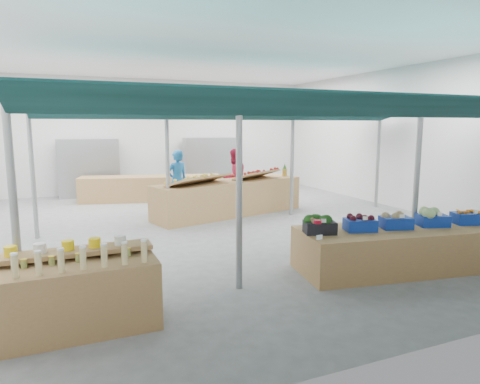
{
  "coord_description": "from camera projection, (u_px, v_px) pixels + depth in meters",
  "views": [
    {
      "loc": [
        -3.46,
        -9.82,
        2.49
      ],
      "look_at": [
        0.04,
        -1.6,
        1.1
      ],
      "focal_mm": 32.0,
      "sensor_mm": 36.0,
      "label": 1
    }
  ],
  "objects": [
    {
      "name": "back_shelving_right",
      "position": [
        210.0,
        164.0,
        16.72
      ],
      "size": [
        2.0,
        0.5,
        2.0
      ],
      "primitive_type": "cube",
      "color": "#B23F33",
      "rests_on": "floor"
    },
    {
      "name": "far_counter",
      "position": [
        151.0,
        188.0,
        14.26
      ],
      "size": [
        4.67,
        2.03,
        0.83
      ],
      "primitive_type": "cube",
      "rotation": [
        0.0,
        0.0,
        -0.25
      ],
      "color": "#90643F",
      "rests_on": "floor"
    },
    {
      "name": "awnings",
      "position": [
        274.0,
        111.0,
        8.92
      ],
      "size": [
        9.5,
        7.08,
        0.3
      ],
      "color": "#092929",
      "rests_on": "pole_grid"
    },
    {
      "name": "apple_heap_yellow",
      "position": [
        199.0,
        178.0,
        11.16
      ],
      "size": [
        2.0,
        1.56,
        0.27
      ],
      "rotation": [
        0.0,
        0.0,
        0.52
      ],
      "color": "#997247",
      "rests_on": "fruit_counter"
    },
    {
      "name": "pole_ribbon",
      "position": [
        318.0,
        223.0,
        6.24
      ],
      "size": [
        0.12,
        0.12,
        0.28
      ],
      "color": "#A90B20",
      "rests_on": "pole_grid"
    },
    {
      "name": "pineapple",
      "position": [
        285.0,
        170.0,
        13.04
      ],
      "size": [
        0.14,
        0.14,
        0.39
      ],
      "rotation": [
        0.0,
        0.0,
        0.52
      ],
      "color": "#8C6019",
      "rests_on": "fruit_counter"
    },
    {
      "name": "vendor_left",
      "position": [
        177.0,
        181.0,
        12.46
      ],
      "size": [
        0.74,
        0.58,
        1.79
      ],
      "primitive_type": "imported",
      "rotation": [
        0.0,
        0.0,
        3.4
      ],
      "color": "#1961A6",
      "rests_on": "floor"
    },
    {
      "name": "vendor_right",
      "position": [
        234.0,
        178.0,
        13.16
      ],
      "size": [
        1.02,
        0.88,
        1.79
      ],
      "primitive_type": "imported",
      "rotation": [
        0.0,
        0.0,
        3.4
      ],
      "color": "maroon",
      "rests_on": "floor"
    },
    {
      "name": "crate_beets",
      "position": [
        360.0,
        223.0,
        7.19
      ],
      "size": [
        0.58,
        0.49,
        0.29
      ],
      "rotation": [
        0.0,
        0.0,
        -0.32
      ],
      "color": "#0E2F99",
      "rests_on": "veg_counter"
    },
    {
      "name": "floor",
      "position": [
        214.0,
        226.0,
        10.65
      ],
      "size": [
        13.0,
        13.0,
        0.0
      ],
      "primitive_type": "plane",
      "color": "slate",
      "rests_on": "ground"
    },
    {
      "name": "hall",
      "position": [
        195.0,
        120.0,
        11.55
      ],
      "size": [
        13.0,
        13.0,
        13.0
      ],
      "color": "silver",
      "rests_on": "ground"
    },
    {
      "name": "bottle_shelf",
      "position": [
        77.0,
        293.0,
        5.23
      ],
      "size": [
        1.91,
        1.15,
        1.13
      ],
      "rotation": [
        0.0,
        0.0,
        0.0
      ],
      "color": "#90643F",
      "rests_on": "floor"
    },
    {
      "name": "crate_cabbage",
      "position": [
        433.0,
        217.0,
        7.53
      ],
      "size": [
        0.58,
        0.49,
        0.35
      ],
      "rotation": [
        0.0,
        0.0,
        -0.32
      ],
      "color": "#0E2F99",
      "rests_on": "veg_counter"
    },
    {
      "name": "apple_heap_red",
      "position": [
        257.0,
        173.0,
        12.36
      ],
      "size": [
        1.65,
        1.36,
        0.27
      ],
      "rotation": [
        0.0,
        0.0,
        0.52
      ],
      "color": "#997247",
      "rests_on": "fruit_counter"
    },
    {
      "name": "crate_broccoli",
      "position": [
        320.0,
        224.0,
        7.02
      ],
      "size": [
        0.58,
        0.49,
        0.35
      ],
      "rotation": [
        0.0,
        0.0,
        -0.32
      ],
      "color": "black",
      "rests_on": "veg_counter"
    },
    {
      "name": "veg_counter",
      "position": [
        405.0,
        248.0,
        7.48
      ],
      "size": [
        3.93,
        1.84,
        0.73
      ],
      "primitive_type": "cube",
      "rotation": [
        0.0,
        0.0,
        -0.16
      ],
      "color": "#90643F",
      "rests_on": "floor"
    },
    {
      "name": "crate_celeriac",
      "position": [
        396.0,
        220.0,
        7.36
      ],
      "size": [
        0.58,
        0.49,
        0.31
      ],
      "rotation": [
        0.0,
        0.0,
        -0.32
      ],
      "color": "#0E2F99",
      "rests_on": "veg_counter"
    },
    {
      "name": "pole_grid",
      "position": [
        274.0,
        158.0,
        9.07
      ],
      "size": [
        10.0,
        4.6,
        3.0
      ],
      "color": "gray",
      "rests_on": "floor"
    },
    {
      "name": "fruit_counter",
      "position": [
        229.0,
        198.0,
        11.99
      ],
      "size": [
        4.6,
        2.19,
        0.96
      ],
      "primitive_type": "cube",
      "rotation": [
        0.0,
        0.0,
        0.26
      ],
      "color": "#90643F",
      "rests_on": "floor"
    },
    {
      "name": "sparrow",
      "position": [
        314.0,
        221.0,
        6.84
      ],
      "size": [
        0.12,
        0.09,
        0.11
      ],
      "rotation": [
        0.0,
        0.0,
        -0.32
      ],
      "color": "brown",
      "rests_on": "crate_broccoli"
    },
    {
      "name": "crate_carrots",
      "position": [
        468.0,
        218.0,
        7.71
      ],
      "size": [
        0.58,
        0.49,
        0.29
      ],
      "rotation": [
        0.0,
        0.0,
        -0.32
      ],
      "color": "#0E2F99",
      "rests_on": "veg_counter"
    },
    {
      "name": "back_shelving_left",
      "position": [
        89.0,
        168.0,
        14.98
      ],
      "size": [
        2.0,
        0.5,
        2.0
      ],
      "primitive_type": "cube",
      "color": "#B23F33",
      "rests_on": "floor"
    }
  ]
}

